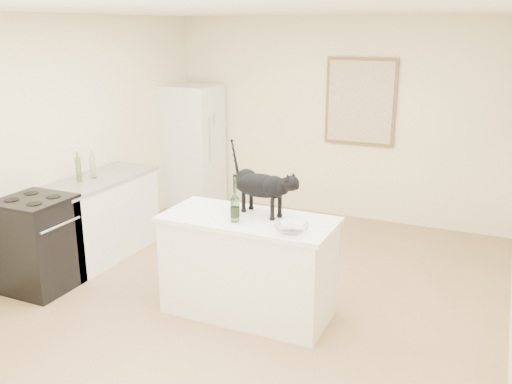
# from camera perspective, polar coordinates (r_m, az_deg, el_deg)

# --- Properties ---
(floor) EXTENTS (5.50, 5.50, 0.00)m
(floor) POSITION_cam_1_polar(r_m,az_deg,el_deg) (5.35, -0.81, -10.95)
(floor) COLOR #A48257
(floor) RESTS_ON ground
(ceiling) EXTENTS (5.50, 5.50, 0.00)m
(ceiling) POSITION_cam_1_polar(r_m,az_deg,el_deg) (4.74, -0.95, 18.12)
(ceiling) COLOR white
(ceiling) RESTS_ON ground
(wall_back) EXTENTS (4.50, 0.00, 4.50)m
(wall_back) POSITION_cam_1_polar(r_m,az_deg,el_deg) (7.42, 8.30, 7.32)
(wall_back) COLOR #FFF3C5
(wall_back) RESTS_ON ground
(wall_left) EXTENTS (0.00, 5.50, 5.50)m
(wall_left) POSITION_cam_1_polar(r_m,az_deg,el_deg) (6.17, -20.20, 4.60)
(wall_left) COLOR #FFF3C5
(wall_left) RESTS_ON ground
(island_base) EXTENTS (1.44, 0.67, 0.86)m
(island_base) POSITION_cam_1_polar(r_m,az_deg,el_deg) (4.96, -0.77, -7.74)
(island_base) COLOR white
(island_base) RESTS_ON floor
(island_top) EXTENTS (1.50, 0.70, 0.04)m
(island_top) POSITION_cam_1_polar(r_m,az_deg,el_deg) (4.79, -0.79, -2.84)
(island_top) COLOR white
(island_top) RESTS_ON island_base
(left_cabinets) EXTENTS (0.60, 1.40, 0.86)m
(left_cabinets) POSITION_cam_1_polar(r_m,az_deg,el_deg) (6.41, -15.65, -2.65)
(left_cabinets) COLOR white
(left_cabinets) RESTS_ON floor
(left_countertop) EXTENTS (0.62, 1.44, 0.04)m
(left_countertop) POSITION_cam_1_polar(r_m,az_deg,el_deg) (6.28, -15.97, 1.24)
(left_countertop) COLOR gray
(left_countertop) RESTS_ON left_cabinets
(stove) EXTENTS (0.60, 0.60, 0.90)m
(stove) POSITION_cam_1_polar(r_m,az_deg,el_deg) (5.79, -21.34, -5.06)
(stove) COLOR black
(stove) RESTS_ON floor
(fridge) EXTENTS (0.68, 0.68, 1.70)m
(fridge) POSITION_cam_1_polar(r_m,az_deg,el_deg) (7.91, -6.41, 4.65)
(fridge) COLOR white
(fridge) RESTS_ON floor
(artwork_frame) EXTENTS (0.90, 0.03, 1.10)m
(artwork_frame) POSITION_cam_1_polar(r_m,az_deg,el_deg) (7.28, 10.61, 9.03)
(artwork_frame) COLOR brown
(artwork_frame) RESTS_ON wall_back
(artwork_canvas) EXTENTS (0.82, 0.00, 1.02)m
(artwork_canvas) POSITION_cam_1_polar(r_m,az_deg,el_deg) (7.26, 10.57, 9.01)
(artwork_canvas) COLOR beige
(artwork_canvas) RESTS_ON wall_back
(black_cat) EXTENTS (0.69, 0.38, 0.46)m
(black_cat) POSITION_cam_1_polar(r_m,az_deg,el_deg) (4.80, 0.46, 0.34)
(black_cat) COLOR black
(black_cat) RESTS_ON island_top
(wine_bottle) EXTENTS (0.09, 0.09, 0.36)m
(wine_bottle) POSITION_cam_1_polar(r_m,az_deg,el_deg) (4.63, -2.17, -0.94)
(wine_bottle) COLOR #315F26
(wine_bottle) RESTS_ON island_top
(glass_bowl) EXTENTS (0.34, 0.34, 0.07)m
(glass_bowl) POSITION_cam_1_polar(r_m,az_deg,el_deg) (4.44, 3.64, -3.75)
(glass_bowl) COLOR white
(glass_bowl) RESTS_ON island_top
(fridge_paper) EXTENTS (0.04, 0.12, 0.16)m
(fridge_paper) POSITION_cam_1_polar(r_m,az_deg,el_deg) (7.69, -4.14, 7.39)
(fridge_paper) COLOR silver
(fridge_paper) RESTS_ON fridge
(counter_bottle_cluster) EXTENTS (0.09, 0.25, 0.26)m
(counter_bottle_cluster) POSITION_cam_1_polar(r_m,az_deg,el_deg) (6.18, -17.00, 2.33)
(counter_bottle_cluster) COLOR #335F20
(counter_bottle_cluster) RESTS_ON left_countertop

